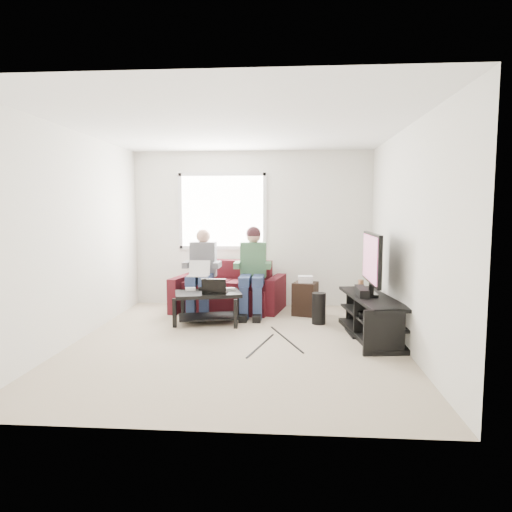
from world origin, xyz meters
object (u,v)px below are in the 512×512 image
object	(u,v)px
end_table	(305,297)
coffee_table	(208,300)
tv_stand	(372,319)
subwoofer	(319,308)
tv	(372,260)
sofa	(229,292)

from	to	relation	value
end_table	coffee_table	bearing A→B (deg)	-155.59
tv_stand	subwoofer	xyz separation A→B (m)	(-0.64, 0.62, -0.01)
tv	end_table	size ratio (longest dim) A/B	1.80
tv_stand	tv	distance (m)	0.76
subwoofer	tv_stand	bearing A→B (deg)	-44.08
sofa	subwoofer	xyz separation A→B (m)	(1.39, -0.80, -0.07)
tv_stand	subwoofer	distance (m)	0.89
tv	coffee_table	bearing A→B (deg)	169.33
tv_stand	subwoofer	world-z (taller)	tv_stand
tv_stand	end_table	bearing A→B (deg)	125.15
subwoofer	sofa	bearing A→B (deg)	150.03
sofa	tv	distance (m)	2.52
tv_stand	tv	bearing A→B (deg)	91.47
tv	subwoofer	bearing A→B (deg)	140.83
coffee_table	tv	size ratio (longest dim) A/B	0.93
sofa	subwoofer	distance (m)	1.61
coffee_table	tv	xyz separation A→B (m)	(2.22, -0.42, 0.65)
tv	subwoofer	world-z (taller)	tv
sofa	coffee_table	bearing A→B (deg)	-101.92
subwoofer	tv	bearing A→B (deg)	-39.17
tv_stand	coffee_table	bearing A→B (deg)	166.88
coffee_table	subwoofer	size ratio (longest dim) A/B	2.30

